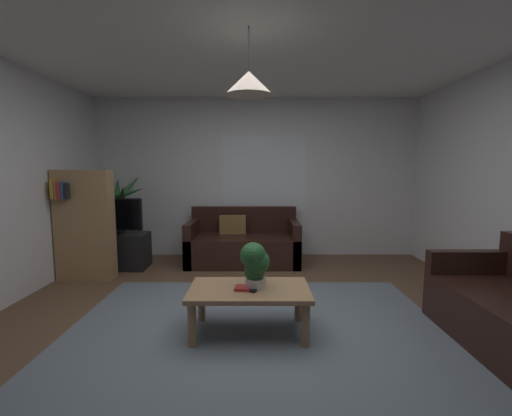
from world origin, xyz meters
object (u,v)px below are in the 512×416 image
at_px(tv, 112,216).
at_px(coffee_table, 249,295).
at_px(pendant_lamp, 248,83).
at_px(couch_under_window, 242,245).
at_px(bookshelf_corner, 83,224).
at_px(remote_on_table_0, 255,288).
at_px(potted_palm_corner, 120,222).
at_px(book_on_table_0, 242,288).
at_px(tv_stand, 115,251).
at_px(potted_plant_on_table, 254,263).

bearing_deg(tv, coffee_table, -44.50).
bearing_deg(pendant_lamp, tv, 135.50).
bearing_deg(tv, pendant_lamp, -44.50).
bearing_deg(couch_under_window, bookshelf_corner, -159.62).
xyz_separation_m(couch_under_window, remote_on_table_0, (0.19, -2.25, 0.14)).
xyz_separation_m(couch_under_window, potted_palm_corner, (-1.91, 0.19, 0.32)).
height_order(couch_under_window, tv, tv).
height_order(book_on_table_0, bookshelf_corner, bookshelf_corner).
distance_m(coffee_table, potted_palm_corner, 3.17).
relative_size(tv_stand, potted_palm_corner, 0.66).
distance_m(coffee_table, potted_plant_on_table, 0.29).
bearing_deg(remote_on_table_0, coffee_table, -13.25).
bearing_deg(potted_plant_on_table, tv, 136.29).
relative_size(remote_on_table_0, tv_stand, 0.18).
bearing_deg(potted_palm_corner, coffee_table, -49.54).
bearing_deg(potted_palm_corner, pendant_lamp, -49.54).
relative_size(book_on_table_0, pendant_lamp, 0.24).
bearing_deg(book_on_table_0, tv_stand, 133.79).
relative_size(tv, bookshelf_corner, 0.57).
bearing_deg(book_on_table_0, remote_on_table_0, -3.03).
distance_m(bookshelf_corner, pendant_lamp, 2.94).
relative_size(remote_on_table_0, pendant_lamp, 0.30).
distance_m(book_on_table_0, potted_palm_corner, 3.16).
bearing_deg(potted_palm_corner, bookshelf_corner, -95.10).
distance_m(remote_on_table_0, tv, 2.82).
distance_m(book_on_table_0, remote_on_table_0, 0.11).
bearing_deg(book_on_table_0, coffee_table, 34.41).
bearing_deg(coffee_table, potted_plant_on_table, 6.91).
bearing_deg(potted_palm_corner, remote_on_table_0, -49.29).
bearing_deg(potted_palm_corner, tv, -78.21).
distance_m(coffee_table, remote_on_table_0, 0.10).
distance_m(couch_under_window, remote_on_table_0, 2.27).
relative_size(potted_plant_on_table, pendant_lamp, 0.75).
relative_size(remote_on_table_0, potted_palm_corner, 0.12).
height_order(couch_under_window, potted_plant_on_table, couch_under_window).
relative_size(tv_stand, pendant_lamp, 1.71).
relative_size(book_on_table_0, tv_stand, 0.14).
relative_size(remote_on_table_0, potted_plant_on_table, 0.40).
bearing_deg(couch_under_window, potted_plant_on_table, -85.18).
bearing_deg(tv_stand, bookshelf_corner, -111.63).
bearing_deg(tv_stand, coffee_table, -44.82).
relative_size(coffee_table, bookshelf_corner, 0.73).
relative_size(tv_stand, tv, 1.12).
bearing_deg(bookshelf_corner, book_on_table_0, -35.94).
bearing_deg(book_on_table_0, bookshelf_corner, 144.06).
bearing_deg(coffee_table, bookshelf_corner, 145.46).
distance_m(couch_under_window, potted_palm_corner, 1.95).
bearing_deg(tv_stand, tv, -90.00).
bearing_deg(bookshelf_corner, remote_on_table_0, -34.64).
xyz_separation_m(bookshelf_corner, pendant_lamp, (2.13, -1.47, 1.38)).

